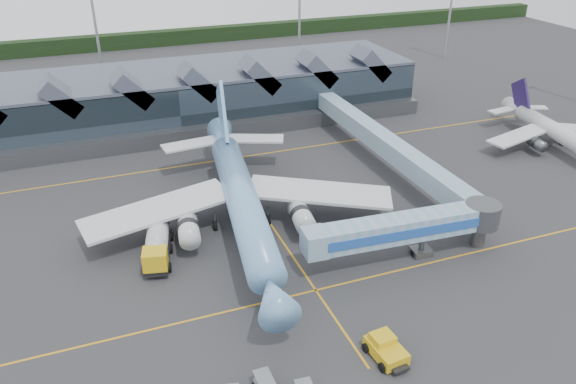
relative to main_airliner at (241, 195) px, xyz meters
name	(u,v)px	position (x,y,z in m)	size (l,w,h in m)	color
ground	(289,251)	(3.50, -7.68, -4.29)	(260.00, 260.00, 0.00)	#2D2E30
taxi_stripes	(262,212)	(3.50, 2.32, -4.28)	(120.00, 60.00, 0.01)	orange
tree_line_far	(149,39)	(3.50, 102.32, -2.29)	(260.00, 4.00, 4.00)	black
terminal	(170,98)	(-1.57, 39.68, 0.59)	(90.00, 22.25, 12.52)	black
light_masts	(276,28)	(24.50, 55.12, 8.20)	(132.40, 42.56, 22.45)	#92949A
main_airliner	(241,195)	(0.00, 0.00, 0.00)	(39.15, 45.40, 14.59)	#6594CC
regional_jet	(553,130)	(55.58, 6.34, -1.36)	(24.53, 26.93, 9.24)	silver
jet_bridge	(416,227)	(16.61, -13.77, -0.32)	(24.14, 5.02, 5.67)	#70A0BB
fuel_truck	(158,240)	(-10.95, -2.97, -2.30)	(4.69, 10.64, 3.54)	black
pushback_tug	(386,349)	(5.57, -26.82, -3.39)	(3.19, 4.73, 2.01)	gold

